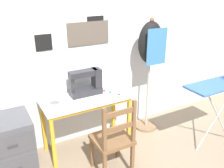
{
  "coord_description": "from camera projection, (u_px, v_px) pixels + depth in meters",
  "views": [
    {
      "loc": [
        -1.03,
        -2.27,
        2.0
      ],
      "look_at": [
        0.35,
        0.22,
        0.83
      ],
      "focal_mm": 40.0,
      "sensor_mm": 36.0,
      "label": 1
    }
  ],
  "objects": [
    {
      "name": "dress_form",
      "position": [
        150.0,
        49.0,
        3.26
      ],
      "size": [
        0.35,
        0.32,
        1.59
      ],
      "color": "#846647",
      "rests_on": "ground_plane"
    },
    {
      "name": "ground_plane",
      "position": [
        96.0,
        157.0,
        3.06
      ],
      "size": [
        14.0,
        14.0,
        0.0
      ],
      "primitive_type": "plane",
      "color": "gray"
    },
    {
      "name": "wall_back",
      "position": [
        74.0,
        46.0,
        3.02
      ],
      "size": [
        10.0,
        0.07,
        2.55
      ],
      "color": "silver",
      "rests_on": "ground_plane"
    },
    {
      "name": "sewing_machine",
      "position": [
        87.0,
        83.0,
        3.04
      ],
      "size": [
        0.41,
        0.16,
        0.34
      ],
      "color": "#28282D",
      "rests_on": "sewing_table"
    },
    {
      "name": "fabric_bowl",
      "position": [
        55.0,
        104.0,
        2.79
      ],
      "size": [
        0.14,
        0.14,
        0.04
      ],
      "color": "silver",
      "rests_on": "sewing_table"
    },
    {
      "name": "thread_spool_mid_table",
      "position": [
        110.0,
        92.0,
        3.12
      ],
      "size": [
        0.03,
        0.03,
        0.03
      ],
      "color": "#2875C1",
      "rests_on": "sewing_table"
    },
    {
      "name": "ironing_board",
      "position": [
        223.0,
        86.0,
        3.0
      ],
      "size": [
        1.01,
        0.33,
        0.89
      ],
      "color": "#3D6BAD",
      "rests_on": "ground_plane"
    },
    {
      "name": "thread_spool_near_machine",
      "position": [
        104.0,
        90.0,
        3.16
      ],
      "size": [
        0.03,
        0.03,
        0.03
      ],
      "color": "purple",
      "rests_on": "sewing_table"
    },
    {
      "name": "scissors",
      "position": [
        121.0,
        94.0,
        3.09
      ],
      "size": [
        0.14,
        0.05,
        0.01
      ],
      "color": "silver",
      "rests_on": "sewing_table"
    },
    {
      "name": "wooden_chair",
      "position": [
        113.0,
        140.0,
        2.68
      ],
      "size": [
        0.4,
        0.38,
        0.91
      ],
      "color": "brown",
      "rests_on": "ground_plane"
    },
    {
      "name": "sewing_table",
      "position": [
        86.0,
        106.0,
        3.02
      ],
      "size": [
        1.06,
        0.49,
        0.71
      ],
      "color": "silver",
      "rests_on": "ground_plane"
    },
    {
      "name": "filing_cabinet",
      "position": [
        11.0,
        145.0,
        2.75
      ],
      "size": [
        0.47,
        0.5,
        0.65
      ],
      "color": "#4C4C51",
      "rests_on": "ground_plane"
    }
  ]
}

